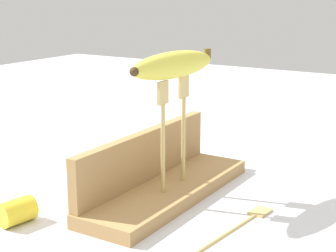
{
  "coord_description": "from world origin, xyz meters",
  "views": [
    {
      "loc": [
        -0.73,
        -0.45,
        0.34
      ],
      "look_at": [
        0.0,
        0.0,
        0.12
      ],
      "focal_mm": 58.82,
      "sensor_mm": 36.0,
      "label": 1
    }
  ],
  "objects_px": {
    "fork_fallen_near": "(244,221)",
    "banana_chunk_far": "(17,211)",
    "fork_stand_center": "(174,123)",
    "banana_raised_center": "(174,65)"
  },
  "relations": [
    {
      "from": "fork_stand_center",
      "to": "banana_raised_center",
      "type": "bearing_deg",
      "value": 172.58
    },
    {
      "from": "banana_raised_center",
      "to": "banana_chunk_far",
      "type": "xyz_separation_m",
      "value": [
        -0.21,
        0.14,
        -0.2
      ]
    },
    {
      "from": "fork_stand_center",
      "to": "banana_chunk_far",
      "type": "bearing_deg",
      "value": 145.08
    },
    {
      "from": "fork_stand_center",
      "to": "fork_fallen_near",
      "type": "bearing_deg",
      "value": -102.18
    },
    {
      "from": "fork_stand_center",
      "to": "banana_raised_center",
      "type": "relative_size",
      "value": 0.91
    },
    {
      "from": "banana_raised_center",
      "to": "fork_fallen_near",
      "type": "bearing_deg",
      "value": -102.16
    },
    {
      "from": "fork_fallen_near",
      "to": "banana_chunk_far",
      "type": "relative_size",
      "value": 3.21
    },
    {
      "from": "fork_fallen_near",
      "to": "banana_chunk_far",
      "type": "height_order",
      "value": "banana_chunk_far"
    },
    {
      "from": "fork_stand_center",
      "to": "banana_raised_center",
      "type": "xyz_separation_m",
      "value": [
        -0.0,
        0.0,
        0.09
      ]
    },
    {
      "from": "banana_chunk_far",
      "to": "fork_stand_center",
      "type": "bearing_deg",
      "value": -34.92
    }
  ]
}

